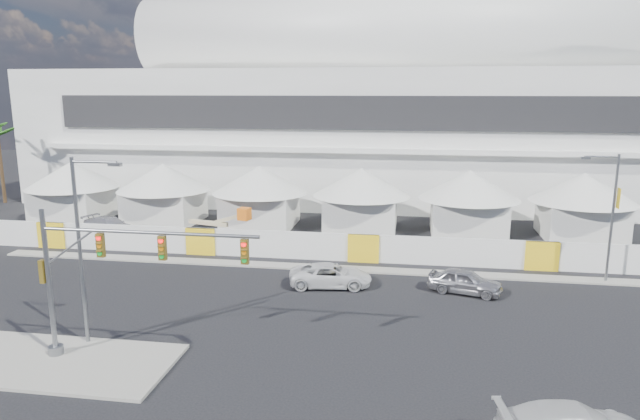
% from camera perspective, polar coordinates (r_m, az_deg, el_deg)
% --- Properties ---
extents(ground, '(160.00, 160.00, 0.00)m').
position_cam_1_polar(ground, '(28.50, -10.64, -13.06)').
color(ground, black).
rests_on(ground, ground).
extents(median_island, '(10.00, 5.00, 0.15)m').
position_cam_1_polar(median_island, '(28.61, -24.49, -13.72)').
color(median_island, gray).
rests_on(median_island, ground).
extents(far_curb, '(80.00, 1.20, 0.12)m').
position_cam_1_polar(far_curb, '(40.15, 24.56, -6.40)').
color(far_curb, gray).
rests_on(far_curb, ground).
extents(stadium, '(80.00, 24.80, 21.98)m').
position_cam_1_polar(stadium, '(65.80, 8.84, 9.63)').
color(stadium, silver).
rests_on(stadium, ground).
extents(tent_row, '(53.40, 8.40, 5.40)m').
position_cam_1_polar(tent_row, '(49.78, -1.01, 1.76)').
color(tent_row, silver).
rests_on(tent_row, ground).
extents(hoarding_fence, '(70.00, 0.25, 2.00)m').
position_cam_1_polar(hoarding_fence, '(40.38, 4.37, -3.82)').
color(hoarding_fence, silver).
rests_on(hoarding_fence, ground).
extents(sedan_silver, '(2.86, 4.64, 1.48)m').
position_cam_1_polar(sedan_silver, '(35.38, 14.29, -6.92)').
color(sedan_silver, '#A2A2A6').
rests_on(sedan_silver, ground).
extents(pickup_curb, '(2.94, 5.31, 1.41)m').
position_cam_1_polar(pickup_curb, '(35.46, 1.07, -6.55)').
color(pickup_curb, silver).
rests_on(pickup_curb, ground).
extents(lot_car_c, '(3.77, 5.54, 1.49)m').
position_cam_1_polar(lot_car_c, '(50.94, -20.26, -1.52)').
color(lot_car_c, silver).
rests_on(lot_car_c, ground).
extents(traffic_mast, '(10.03, 0.66, 6.74)m').
position_cam_1_polar(traffic_mast, '(26.84, -21.57, -6.21)').
color(traffic_mast, gray).
rests_on(traffic_mast, median_island).
extents(streetlight_median, '(2.45, 0.25, 8.85)m').
position_cam_1_polar(streetlight_median, '(28.40, -22.57, -2.67)').
color(streetlight_median, slate).
rests_on(streetlight_median, median_island).
extents(streetlight_curb, '(2.41, 0.54, 8.14)m').
position_cam_1_polar(streetlight_curb, '(39.42, 27.02, 0.07)').
color(streetlight_curb, gray).
rests_on(streetlight_curb, ground).
extents(boom_lift, '(6.59, 2.19, 3.26)m').
position_cam_1_polar(boom_lift, '(45.71, -11.47, -2.32)').
color(boom_lift, orange).
rests_on(boom_lift, ground).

